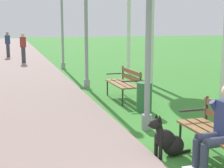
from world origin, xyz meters
name	(u,v)px	position (x,y,z in m)	size (l,w,h in m)	color
paved_path	(14,52)	(-2.24, 24.00, 0.02)	(3.70, 60.00, 0.04)	gray
park_bench_near	(222,129)	(0.48, 1.11, 0.51)	(0.55, 1.50, 0.85)	olive
park_bench_mid	(125,81)	(0.51, 5.51, 0.51)	(0.55, 1.50, 0.85)	olive
person_seated_on_near_bench	(222,124)	(0.28, 0.84, 0.68)	(0.74, 0.49, 1.25)	#33384C
dog_black	(168,141)	(-0.18, 1.52, 0.26)	(0.83, 0.34, 0.71)	black
lamp_post_near	(149,18)	(0.05, 2.88, 2.15)	(0.24, 0.24, 4.14)	gray
lamp_post_mid	(86,25)	(-0.12, 7.45, 2.05)	(0.24, 0.24, 3.96)	gray
lamp_post_far	(62,22)	(-0.10, 12.62, 2.18)	(0.24, 0.24, 4.22)	gray
litter_bin	(144,97)	(0.52, 4.16, 0.35)	(0.36, 0.36, 0.70)	#2D6638
pedestrian_distant	(23,48)	(-1.82, 15.50, 0.84)	(0.32, 0.22, 1.65)	#383842
pedestrian_further_distant	(8,45)	(-2.64, 19.23, 0.84)	(0.32, 0.22, 1.65)	#383842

